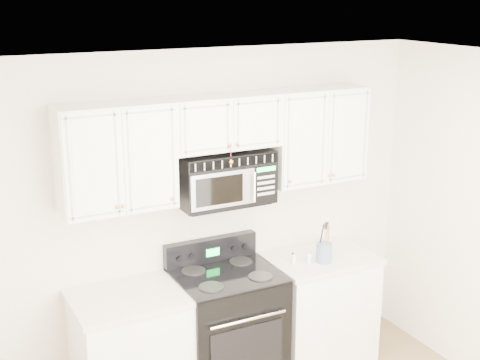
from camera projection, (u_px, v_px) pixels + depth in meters
room at (345, 305)px, 3.76m from camera, size 3.51×3.51×2.61m
base_cabinet_left at (134, 356)px, 4.89m from camera, size 0.86×0.65×0.92m
base_cabinet_right at (318, 310)px, 5.59m from camera, size 0.86×0.65×0.92m
range at (227, 327)px, 5.19m from camera, size 0.77×0.70×1.12m
upper_cabinets at (223, 140)px, 4.95m from camera, size 2.44×0.37×0.75m
microwave at (225, 178)px, 5.01m from camera, size 0.72×0.41×0.40m
utensil_crock at (324, 252)px, 5.30m from camera, size 0.13×0.13×0.33m
shaker_salt at (294, 257)px, 5.28m from camera, size 0.04×0.04×0.10m
shaker_pepper at (309, 257)px, 5.29m from camera, size 0.04×0.04×0.10m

